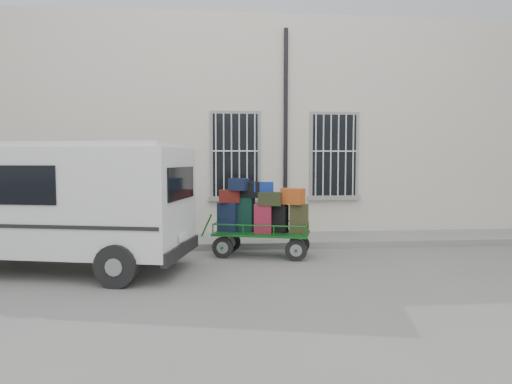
{
  "coord_description": "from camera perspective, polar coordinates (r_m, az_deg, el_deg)",
  "views": [
    {
      "loc": [
        -0.96,
        -9.26,
        2.12
      ],
      "look_at": [
        -0.02,
        1.0,
        1.4
      ],
      "focal_mm": 32.0,
      "sensor_mm": 36.0,
      "label": 1
    }
  ],
  "objects": [
    {
      "name": "ground",
      "position": [
        9.55,
        0.7,
        -8.81
      ],
      "size": [
        80.0,
        80.0,
        0.0
      ],
      "primitive_type": "plane",
      "color": "slate",
      "rests_on": "ground"
    },
    {
      "name": "building",
      "position": [
        14.82,
        -1.5,
        7.41
      ],
      "size": [
        24.0,
        5.15,
        6.0
      ],
      "color": "beige",
      "rests_on": "ground"
    },
    {
      "name": "sidewalk",
      "position": [
        11.68,
        -0.42,
        -6.07
      ],
      "size": [
        24.0,
        1.7,
        0.15
      ],
      "primitive_type": "cube",
      "color": "slate",
      "rests_on": "ground"
    },
    {
      "name": "luggage_cart",
      "position": [
        10.03,
        0.49,
        -2.88
      ],
      "size": [
        2.46,
        1.46,
        1.72
      ],
      "rotation": [
        0.0,
        0.0,
        -0.28
      ],
      "color": "black",
      "rests_on": "ground"
    },
    {
      "name": "van",
      "position": [
        9.45,
        -23.26,
        -0.69
      ],
      "size": [
        5.16,
        3.05,
        2.44
      ],
      "rotation": [
        0.0,
        0.0,
        -0.23
      ],
      "color": "white",
      "rests_on": "ground"
    }
  ]
}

